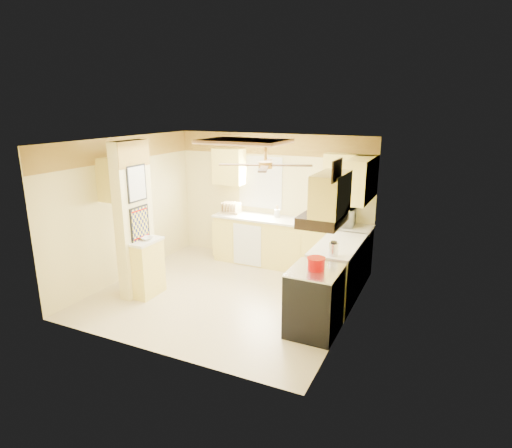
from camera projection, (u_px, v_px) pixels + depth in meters
The scene contains 34 objects.
floor at pixel (226, 294), 7.07m from camera, with size 4.00×4.00×0.00m, color #CCB98D.
ceiling at pixel (223, 141), 6.40m from camera, with size 4.00×4.00×0.00m, color white.
wall_back at pixel (272, 198), 8.39m from camera, with size 4.00×4.00×0.00m, color #E8D88D.
wall_front at pixel (147, 259), 5.08m from camera, with size 4.00×4.00×0.00m, color #E8D88D.
wall_left at pixel (126, 209), 7.55m from camera, with size 3.80×3.80×0.00m, color #E8D88D.
wall_right at pixel (351, 237), 5.92m from camera, with size 3.80×3.80×0.00m, color #E8D88D.
wallpaper_border at pixel (272, 144), 8.09m from camera, with size 4.00×0.02×0.40m, color gold.
partition_column at pixel (134, 220), 6.81m from camera, with size 0.20×0.70×2.50m, color #E8D88D.
partition_ledge at pixel (149, 269), 6.93m from camera, with size 0.25×0.55×0.90m, color #FFEE75.
ledge_top at pixel (147, 242), 6.81m from camera, with size 0.28×0.58×0.04m, color silver.
lower_cabinets_back at pixel (290, 245), 8.14m from camera, with size 3.00×0.60×0.90m, color #FFEE75.
lower_cabinets_right at pixel (338, 273), 6.78m from camera, with size 0.60×1.40×0.90m, color #FFEE75.
countertop_back at pixel (290, 221), 8.01m from camera, with size 3.04×0.64×0.04m, color silver.
countertop_right at pixel (339, 245), 6.66m from camera, with size 0.64×1.44×0.04m, color silver.
dishwasher_panel at pixel (247, 245), 8.18m from camera, with size 0.58×0.02×0.80m, color white.
window at pixel (260, 182), 8.40m from camera, with size 0.92×0.02×1.02m.
upper_cab_back_left at pixel (229, 166), 8.43m from camera, with size 0.60×0.35×0.70m, color #FFEE75.
upper_cab_back_right at pixel (350, 174), 7.45m from camera, with size 0.90×0.35×0.70m, color #FFEE75.
upper_cab_right at pixel (360, 180), 6.92m from camera, with size 0.35×1.00×0.70m, color #FFEE75.
upper_cab_left_wall at pixel (121, 178), 7.10m from camera, with size 0.35×0.75×0.70m, color #FFEE75.
upper_cab_over_stove at pixel (331, 194), 5.32m from camera, with size 0.35×0.76×0.52m, color #FFEE75.
stove at pixel (314, 301), 5.79m from camera, with size 0.68×0.77×0.92m.
range_hood at pixel (323, 219), 5.45m from camera, with size 0.50×0.76×0.14m, color black.
poster_menu at pixel (137, 183), 6.60m from camera, with size 0.02×0.42×0.57m.
poster_nashville at pixel (140, 224), 6.77m from camera, with size 0.02×0.42×0.57m.
ceiling_light_panel at pixel (244, 142), 6.81m from camera, with size 1.35×0.95×0.06m.
ceiling_fan at pixel (265, 165), 5.44m from camera, with size 1.15×1.15×0.26m.
vent_grate at pixel (337, 170), 4.86m from camera, with size 0.02×0.40×0.25m, color black.
microwave at pixel (338, 216), 7.61m from camera, with size 0.59×0.40×0.33m, color white.
bowl at pixel (147, 238), 6.82m from camera, with size 0.19×0.19×0.05m, color white.
dutch_oven at pixel (316, 263), 5.64m from camera, with size 0.25×0.25×0.16m.
kettle at pixel (334, 249), 6.10m from camera, with size 0.14×0.14×0.21m.
dish_rack at pixel (231, 209), 8.51m from camera, with size 0.40×0.32×0.21m.
utensil_crock at pixel (277, 213), 8.22m from camera, with size 0.11×0.11×0.22m.
Camera 1 is at (3.20, -5.68, 3.02)m, focal length 30.00 mm.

